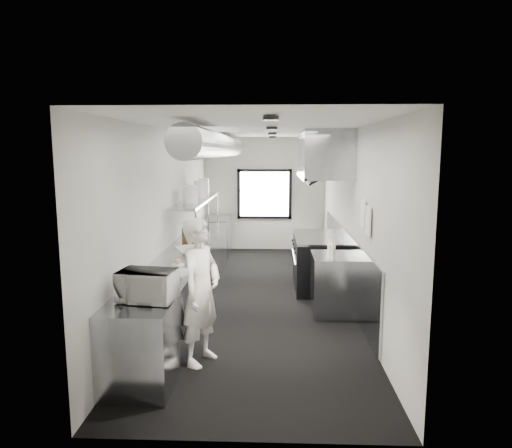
# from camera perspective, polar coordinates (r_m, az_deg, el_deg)

# --- Properties ---
(floor) EXTENTS (3.00, 8.00, 0.01)m
(floor) POSITION_cam_1_polar(r_m,az_deg,el_deg) (8.03, 0.42, -8.93)
(floor) COLOR black
(floor) RESTS_ON ground
(ceiling) EXTENTS (3.00, 8.00, 0.01)m
(ceiling) POSITION_cam_1_polar(r_m,az_deg,el_deg) (7.65, 0.44, 11.46)
(ceiling) COLOR silver
(ceiling) RESTS_ON wall_back
(wall_back) EXTENTS (3.00, 0.02, 2.80)m
(wall_back) POSITION_cam_1_polar(r_m,az_deg,el_deg) (11.69, 1.04, 3.68)
(wall_back) COLOR beige
(wall_back) RESTS_ON floor
(wall_front) EXTENTS (3.00, 0.02, 2.80)m
(wall_front) POSITION_cam_1_polar(r_m,az_deg,el_deg) (3.80, -1.44, -7.20)
(wall_front) COLOR beige
(wall_front) RESTS_ON floor
(wall_left) EXTENTS (0.02, 8.00, 2.80)m
(wall_left) POSITION_cam_1_polar(r_m,az_deg,el_deg) (7.91, -10.50, 1.06)
(wall_left) COLOR beige
(wall_left) RESTS_ON floor
(wall_right) EXTENTS (0.02, 8.00, 2.80)m
(wall_right) POSITION_cam_1_polar(r_m,az_deg,el_deg) (7.82, 11.49, 0.94)
(wall_right) COLOR beige
(wall_right) RESTS_ON floor
(wall_cladding) EXTENTS (0.03, 5.50, 1.10)m
(wall_cladding) POSITION_cam_1_polar(r_m,az_deg,el_deg) (8.26, 10.84, -4.62)
(wall_cladding) COLOR #8F939C
(wall_cladding) RESTS_ON wall_right
(hvac_duct) EXTENTS (0.40, 6.40, 0.40)m
(hvac_duct) POSITION_cam_1_polar(r_m,az_deg,el_deg) (8.10, -4.50, 9.52)
(hvac_duct) COLOR gray
(hvac_duct) RESTS_ON ceiling
(service_window) EXTENTS (1.36, 0.05, 1.25)m
(service_window) POSITION_cam_1_polar(r_m,az_deg,el_deg) (11.66, 1.03, 3.66)
(service_window) COLOR white
(service_window) RESTS_ON wall_back
(exhaust_hood) EXTENTS (0.81, 2.20, 0.88)m
(exhaust_hood) POSITION_cam_1_polar(r_m,az_deg,el_deg) (8.39, 8.18, 8.34)
(exhaust_hood) COLOR #8F939C
(exhaust_hood) RESTS_ON ceiling
(prep_counter) EXTENTS (0.70, 6.00, 0.90)m
(prep_counter) POSITION_cam_1_polar(r_m,az_deg,el_deg) (7.54, -8.52, -6.63)
(prep_counter) COLOR #8F939C
(prep_counter) RESTS_ON floor
(pass_shelf) EXTENTS (0.45, 3.00, 0.68)m
(pass_shelf) POSITION_cam_1_polar(r_m,az_deg,el_deg) (8.81, -7.14, 2.80)
(pass_shelf) COLOR #8F939C
(pass_shelf) RESTS_ON prep_counter
(range) EXTENTS (0.88, 1.60, 0.94)m
(range) POSITION_cam_1_polar(r_m,az_deg,el_deg) (8.61, 7.51, -4.54)
(range) COLOR black
(range) RESTS_ON floor
(bottle_station) EXTENTS (0.65, 0.80, 0.90)m
(bottle_station) POSITION_cam_1_polar(r_m,az_deg,el_deg) (7.28, 9.41, -7.23)
(bottle_station) COLOR #8F939C
(bottle_station) RESTS_ON floor
(far_work_table) EXTENTS (0.70, 1.20, 0.90)m
(far_work_table) POSITION_cam_1_polar(r_m,az_deg,el_deg) (11.11, -5.00, -1.57)
(far_work_table) COLOR #8F939C
(far_work_table) RESTS_ON floor
(notice_sheet_a) EXTENTS (0.02, 0.28, 0.38)m
(notice_sheet_a) POSITION_cam_1_polar(r_m,az_deg,el_deg) (6.61, 12.95, 1.23)
(notice_sheet_a) COLOR white
(notice_sheet_a) RESTS_ON wall_right
(notice_sheet_b) EXTENTS (0.02, 0.28, 0.38)m
(notice_sheet_b) POSITION_cam_1_polar(r_m,az_deg,el_deg) (6.28, 13.52, 0.36)
(notice_sheet_b) COLOR white
(notice_sheet_b) RESTS_ON wall_right
(line_cook) EXTENTS (0.62, 0.74, 1.71)m
(line_cook) POSITION_cam_1_polar(r_m,az_deg,el_deg) (5.47, -6.74, -8.17)
(line_cook) COLOR white
(line_cook) RESTS_ON floor
(microwave) EXTENTS (0.59, 0.48, 0.32)m
(microwave) POSITION_cam_1_polar(r_m,az_deg,el_deg) (5.06, -13.13, -7.32)
(microwave) COLOR silver
(microwave) RESTS_ON prep_counter
(deli_tub_a) EXTENTS (0.15, 0.15, 0.10)m
(deli_tub_a) POSITION_cam_1_polar(r_m,az_deg,el_deg) (5.68, -13.49, -6.72)
(deli_tub_a) COLOR beige
(deli_tub_a) RESTS_ON prep_counter
(deli_tub_b) EXTENTS (0.16, 0.16, 0.09)m
(deli_tub_b) POSITION_cam_1_polar(r_m,az_deg,el_deg) (5.61, -13.73, -6.96)
(deli_tub_b) COLOR beige
(deli_tub_b) RESTS_ON prep_counter
(newspaper) EXTENTS (0.47, 0.52, 0.01)m
(newspaper) POSITION_cam_1_polar(r_m,az_deg,el_deg) (6.14, -9.33, -5.84)
(newspaper) COLOR beige
(newspaper) RESTS_ON prep_counter
(small_plate) EXTENTS (0.22, 0.22, 0.01)m
(small_plate) POSITION_cam_1_polar(r_m,az_deg,el_deg) (6.54, -9.51, -4.93)
(small_plate) COLOR silver
(small_plate) RESTS_ON prep_counter
(pastry) EXTENTS (0.08, 0.08, 0.08)m
(pastry) POSITION_cam_1_polar(r_m,az_deg,el_deg) (6.53, -9.52, -4.53)
(pastry) COLOR tan
(pastry) RESTS_ON small_plate
(cutting_board) EXTENTS (0.58, 0.65, 0.02)m
(cutting_board) POSITION_cam_1_polar(r_m,az_deg,el_deg) (7.61, -8.13, -2.94)
(cutting_board) COLOR silver
(cutting_board) RESTS_ON prep_counter
(knife_block) EXTENTS (0.18, 0.26, 0.26)m
(knife_block) POSITION_cam_1_polar(r_m,az_deg,el_deg) (8.12, -8.27, -1.33)
(knife_block) COLOR brown
(knife_block) RESTS_ON prep_counter
(plate_stack_a) EXTENTS (0.33, 0.33, 0.30)m
(plate_stack_a) POSITION_cam_1_polar(r_m,az_deg,el_deg) (8.15, -8.01, 3.61)
(plate_stack_a) COLOR silver
(plate_stack_a) RESTS_ON pass_shelf
(plate_stack_b) EXTENTS (0.24, 0.24, 0.27)m
(plate_stack_b) POSITION_cam_1_polar(r_m,az_deg,el_deg) (8.41, -7.83, 3.69)
(plate_stack_b) COLOR silver
(plate_stack_b) RESTS_ON pass_shelf
(plate_stack_c) EXTENTS (0.26, 0.26, 0.33)m
(plate_stack_c) POSITION_cam_1_polar(r_m,az_deg,el_deg) (9.11, -6.84, 4.26)
(plate_stack_c) COLOR silver
(plate_stack_c) RESTS_ON pass_shelf
(plate_stack_d) EXTENTS (0.28, 0.28, 0.34)m
(plate_stack_d) POSITION_cam_1_polar(r_m,az_deg,el_deg) (9.57, -6.39, 4.52)
(plate_stack_d) COLOR silver
(plate_stack_d) RESTS_ON pass_shelf
(squeeze_bottle_a) EXTENTS (0.08, 0.08, 0.19)m
(squeeze_bottle_a) POSITION_cam_1_polar(r_m,az_deg,el_deg) (6.86, 9.37, -3.53)
(squeeze_bottle_a) COLOR silver
(squeeze_bottle_a) RESTS_ON bottle_station
(squeeze_bottle_b) EXTENTS (0.08, 0.08, 0.20)m
(squeeze_bottle_b) POSITION_cam_1_polar(r_m,az_deg,el_deg) (6.97, 8.97, -3.27)
(squeeze_bottle_b) COLOR silver
(squeeze_bottle_b) RESTS_ON bottle_station
(squeeze_bottle_c) EXTENTS (0.07, 0.07, 0.17)m
(squeeze_bottle_c) POSITION_cam_1_polar(r_m,az_deg,el_deg) (7.12, 9.42, -3.16)
(squeeze_bottle_c) COLOR silver
(squeeze_bottle_c) RESTS_ON bottle_station
(squeeze_bottle_d) EXTENTS (0.08, 0.08, 0.18)m
(squeeze_bottle_d) POSITION_cam_1_polar(r_m,az_deg,el_deg) (7.26, 9.30, -2.90)
(squeeze_bottle_d) COLOR silver
(squeeze_bottle_d) RESTS_ON bottle_station
(squeeze_bottle_e) EXTENTS (0.08, 0.08, 0.19)m
(squeeze_bottle_e) POSITION_cam_1_polar(r_m,az_deg,el_deg) (7.45, 9.03, -2.54)
(squeeze_bottle_e) COLOR silver
(squeeze_bottle_e) RESTS_ON bottle_station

